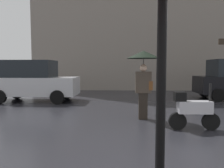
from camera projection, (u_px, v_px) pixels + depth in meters
The scene contains 3 objects.
pedestrian_with_umbrella at pixel (144, 66), 6.79m from camera, with size 1.08×1.08×2.17m.
parked_scooter at pixel (193, 109), 5.66m from camera, with size 1.32×0.32×1.23m.
parked_car_right at pixel (34, 81), 10.53m from camera, with size 4.10×1.85×2.00m.
Camera 1 is at (-0.87, -2.86, 1.64)m, focal length 34.67 mm.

